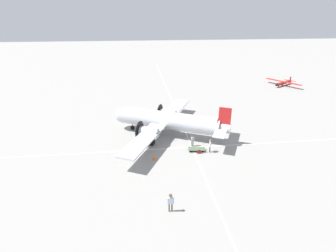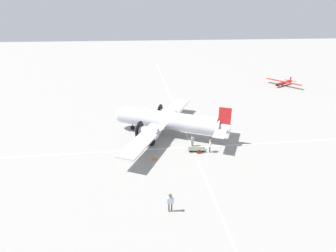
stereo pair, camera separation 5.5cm
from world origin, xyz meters
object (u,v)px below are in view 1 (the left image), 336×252
(suitcase_near_door, at_px, (199,152))
(light_aircraft_distant, at_px, (283,83))
(baggage_cart, at_px, (197,149))
(traffic_cone, at_px, (154,158))
(ramp_agent, at_px, (210,144))
(passenger_boarding, at_px, (193,139))
(airliner_main, at_px, (166,120))
(crew_foreground, at_px, (171,201))

(suitcase_near_door, relative_size, light_aircraft_distant, 0.06)
(baggage_cart, relative_size, light_aircraft_distant, 0.27)
(suitcase_near_door, distance_m, traffic_cone, 6.05)
(suitcase_near_door, distance_m, light_aircraft_distant, 43.00)
(ramp_agent, xyz_separation_m, suitcase_near_door, (-1.48, -0.24, -0.88))
(ramp_agent, bearing_deg, suitcase_near_door, 112.85)
(suitcase_near_door, bearing_deg, traffic_cone, -171.36)
(passenger_boarding, distance_m, baggage_cart, 1.65)
(ramp_agent, distance_m, baggage_cart, 1.93)
(passenger_boarding, distance_m, traffic_cone, 6.36)
(traffic_cone, bearing_deg, baggage_cart, 15.84)
(airliner_main, bearing_deg, suitcase_near_door, 147.60)
(crew_foreground, xyz_separation_m, suitcase_near_door, (5.10, 10.39, -0.93))
(crew_foreground, bearing_deg, light_aircraft_distant, 56.47)
(crew_foreground, bearing_deg, ramp_agent, 63.71)
(suitcase_near_door, bearing_deg, ramp_agent, 9.31)
(crew_foreground, xyz_separation_m, light_aircraft_distant, (34.10, 42.14, -0.38))
(light_aircraft_distant, xyz_separation_m, traffic_cone, (-34.98, -32.65, -0.50))
(passenger_boarding, height_order, traffic_cone, passenger_boarding)
(airliner_main, xyz_separation_m, light_aircraft_distant, (32.73, 25.56, -1.60))
(traffic_cone, bearing_deg, passenger_boarding, 29.11)
(passenger_boarding, bearing_deg, traffic_cone, -1.62)
(airliner_main, relative_size, light_aircraft_distant, 2.52)
(crew_foreground, bearing_deg, baggage_cart, 71.63)
(baggage_cart, bearing_deg, ramp_agent, 171.20)
(crew_foreground, bearing_deg, passenger_boarding, 75.18)
(airliner_main, distance_m, light_aircraft_distant, 41.56)
(suitcase_near_door, relative_size, traffic_cone, 0.83)
(suitcase_near_door, height_order, light_aircraft_distant, light_aircraft_distant)
(suitcase_near_door, height_order, traffic_cone, traffic_cone)
(baggage_cart, distance_m, light_aircraft_distant, 42.59)
(light_aircraft_distant, bearing_deg, airliner_main, 6.42)
(traffic_cone, bearing_deg, airliner_main, 72.45)
(crew_foreground, height_order, baggage_cart, crew_foreground)
(baggage_cart, height_order, light_aircraft_distant, light_aircraft_distant)
(crew_foreground, height_order, suitcase_near_door, crew_foreground)
(baggage_cart, height_order, traffic_cone, traffic_cone)
(suitcase_near_door, bearing_deg, airliner_main, 121.12)
(airliner_main, distance_m, traffic_cone, 7.73)
(ramp_agent, bearing_deg, traffic_cone, 112.32)
(light_aircraft_distant, relative_size, traffic_cone, 13.67)
(airliner_main, xyz_separation_m, ramp_agent, (5.22, -5.94, -1.27))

